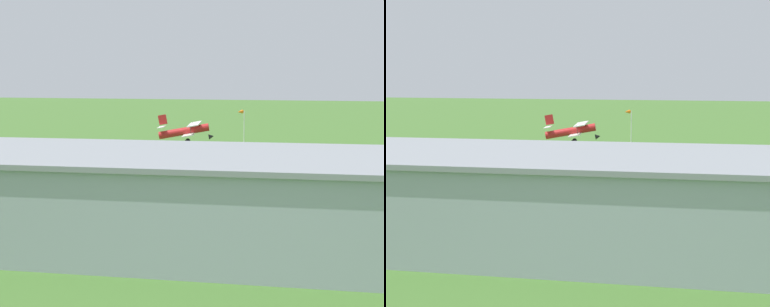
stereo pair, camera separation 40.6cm
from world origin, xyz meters
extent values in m
plane|color=#3D6628|center=(0.00, 0.00, 0.00)|extent=(400.00, 400.00, 0.00)
cube|color=#99A3AD|center=(-3.67, 39.38, 3.19)|extent=(38.41, 16.27, 6.37)
cube|color=gray|center=(-3.67, 39.38, 6.55)|extent=(39.04, 16.90, 0.35)
cube|color=#384251|center=(-3.31, 32.15, 2.61)|extent=(10.00, 0.66, 5.22)
cylinder|color=#B21E1E|center=(6.94, 0.23, 4.41)|extent=(7.00, 2.03, 2.24)
cone|color=black|center=(3.26, -0.31, 3.74)|extent=(0.91, 0.83, 0.84)
cube|color=silver|center=(6.17, 0.12, 4.11)|extent=(2.55, 7.27, 0.39)
cube|color=silver|center=(5.52, 0.02, 5.41)|extent=(2.55, 7.27, 0.39)
cube|color=#B21E1E|center=(9.80, 0.65, 5.97)|extent=(1.32, 0.29, 1.48)
cube|color=silver|center=(9.98, 0.68, 4.97)|extent=(1.27, 2.70, 0.24)
cylinder|color=black|center=(6.36, 1.11, 3.04)|extent=(0.65, 0.23, 0.64)
cylinder|color=black|center=(6.63, -0.77, 3.04)|extent=(0.65, 0.23, 0.64)
cylinder|color=#332D28|center=(5.51, 2.33, 4.76)|extent=(0.34, 0.13, 1.39)
cylinder|color=#332D28|center=(6.17, -2.18, 4.76)|extent=(0.34, 0.13, 1.39)
cube|color=#1E6B38|center=(17.54, 26.48, 0.68)|extent=(2.12, 4.41, 0.71)
cube|color=#2D3842|center=(17.54, 26.48, 1.30)|extent=(1.71, 2.53, 0.53)
cylinder|color=black|center=(16.56, 27.82, 0.32)|extent=(0.29, 0.66, 0.64)
cylinder|color=black|center=(18.20, 28.01, 0.32)|extent=(0.29, 0.66, 0.64)
cylinder|color=black|center=(16.88, 24.95, 0.32)|extent=(0.29, 0.66, 0.64)
cylinder|color=black|center=(18.52, 25.13, 0.32)|extent=(0.29, 0.66, 0.64)
cylinder|color=#3F3F47|center=(10.26, 23.26, 0.40)|extent=(0.40, 0.40, 0.80)
cylinder|color=#3F3F47|center=(10.26, 23.26, 1.08)|extent=(0.47, 0.47, 0.57)
sphere|color=#9E704C|center=(10.26, 23.26, 1.47)|extent=(0.22, 0.22, 0.22)
cylinder|color=#72338C|center=(8.51, 22.11, 0.43)|extent=(0.42, 0.42, 0.86)
cylinder|color=orange|center=(8.51, 22.11, 1.16)|extent=(0.50, 0.50, 0.61)
sphere|color=beige|center=(8.51, 22.11, 1.58)|extent=(0.23, 0.23, 0.23)
cylinder|color=silver|center=(1.51, -18.58, 3.06)|extent=(0.12, 0.12, 6.12)
cone|color=orange|center=(2.21, -18.58, 5.97)|extent=(1.10, 1.43, 0.60)
camera|label=1|loc=(-13.03, 80.58, 12.22)|focal=57.58mm
camera|label=2|loc=(-13.42, 80.48, 12.22)|focal=57.58mm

